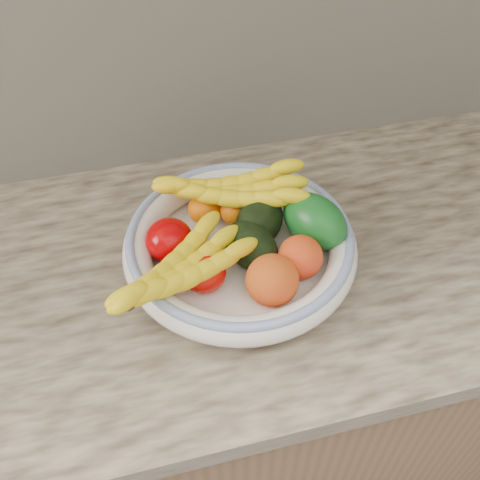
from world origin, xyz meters
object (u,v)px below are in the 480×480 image
object	(u,v)px
banana_bunch_back	(231,193)
banana_bunch_front	(180,274)
green_mango	(315,221)
fruit_bowl	(240,245)

from	to	relation	value
banana_bunch_back	banana_bunch_front	bearing A→B (deg)	-116.03
green_mango	fruit_bowl	bearing A→B (deg)	149.38
green_mango	banana_bunch_back	world-z (taller)	green_mango
green_mango	banana_bunch_back	size ratio (longest dim) A/B	0.44
fruit_bowl	green_mango	distance (m)	0.13
banana_bunch_front	banana_bunch_back	bearing A→B (deg)	20.95
fruit_bowl	banana_bunch_front	xyz separation A→B (m)	(-0.11, -0.06, 0.03)
fruit_bowl	green_mango	world-z (taller)	green_mango
fruit_bowl	banana_bunch_back	distance (m)	0.09
banana_bunch_front	fruit_bowl	bearing A→B (deg)	-1.07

